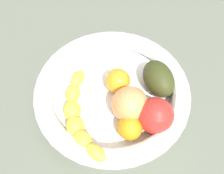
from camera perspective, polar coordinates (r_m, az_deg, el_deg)
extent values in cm
cube|color=#5F6554|center=(55.38, 0.00, -3.90)|extent=(120.00, 120.00, 3.00)
cylinder|color=white|center=(52.98, 0.00, -2.48)|extent=(31.41, 31.41, 2.50)
torus|color=white|center=(50.21, 0.00, -0.63)|extent=(34.19, 34.19, 3.96)
ellipsoid|color=yellow|center=(50.34, -8.53, 2.11)|extent=(4.54, 2.64, 2.57)
ellipsoid|color=yellow|center=(49.17, -9.73, -1.69)|extent=(5.11, 4.09, 3.12)
ellipsoid|color=yellow|center=(48.04, -9.94, -5.78)|extent=(5.70, 5.36, 3.67)
ellipsoid|color=yellow|center=(46.45, -9.15, -9.61)|extent=(5.80, 5.75, 3.67)
ellipsoid|color=yellow|center=(44.46, -7.27, -13.01)|extent=(5.05, 5.47, 3.12)
ellipsoid|color=yellow|center=(42.79, -4.12, -15.99)|extent=(3.83, 5.07, 2.57)
sphere|color=orange|center=(50.54, 1.46, 1.60)|extent=(5.58, 5.58, 5.58)
sphere|color=orange|center=(45.68, 4.50, -10.09)|extent=(5.00, 5.00, 5.00)
sphere|color=red|center=(46.09, 10.74, -7.01)|extent=(7.37, 7.37, 7.37)
ellipsoid|color=#373C19|center=(51.42, 11.50, 2.09)|extent=(11.24, 10.79, 6.44)
sphere|color=#ED9454|center=(46.45, 4.46, -4.36)|extent=(7.55, 7.55, 7.55)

